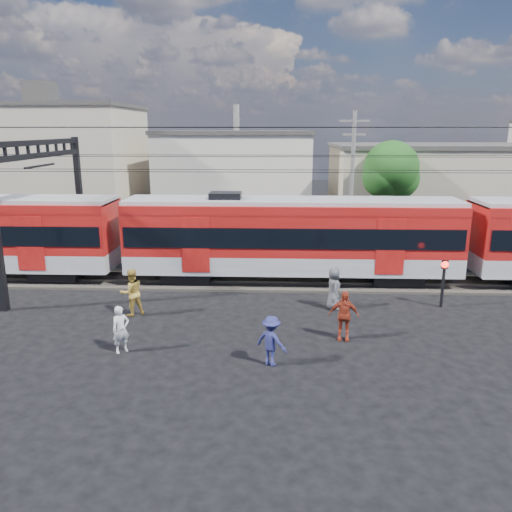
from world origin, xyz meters
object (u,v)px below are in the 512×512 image
(commuter_train, at_px, (296,235))
(pedestrian_a, at_px, (121,329))
(pedestrian_c, at_px, (271,341))
(crossing_signal, at_px, (444,275))

(commuter_train, height_order, pedestrian_a, commuter_train)
(pedestrian_c, bearing_deg, crossing_signal, -109.94)
(pedestrian_a, xyz_separation_m, crossing_signal, (12.36, 4.96, 0.62))
(pedestrian_a, xyz_separation_m, pedestrian_c, (5.12, -0.77, 0.01))
(commuter_train, height_order, crossing_signal, commuter_train)
(commuter_train, bearing_deg, crossing_signal, -28.31)
(pedestrian_a, height_order, crossing_signal, crossing_signal)
(crossing_signal, bearing_deg, pedestrian_a, -158.16)
(crossing_signal, bearing_deg, commuter_train, 151.69)
(commuter_train, relative_size, crossing_signal, 24.14)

